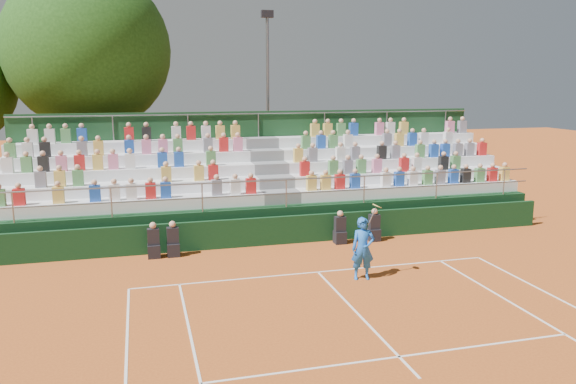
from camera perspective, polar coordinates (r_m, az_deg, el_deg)
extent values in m
plane|color=#BA561F|center=(17.07, 3.06, -8.14)|extent=(90.00, 90.00, 0.00)
cube|color=white|center=(17.07, 3.06, -8.12)|extent=(11.00, 0.06, 0.01)
cube|color=white|center=(14.27, 7.11, -12.17)|extent=(0.06, 6.40, 0.01)
cube|color=white|center=(12.38, 11.23, -16.10)|extent=(8.22, 0.06, 0.01)
cube|color=black|center=(19.86, 0.22, -3.84)|extent=(20.00, 0.15, 1.00)
cube|color=black|center=(18.86, -13.45, -5.85)|extent=(0.40, 0.40, 0.44)
cube|color=black|center=(18.73, -13.52, -4.45)|extent=(0.38, 0.25, 0.55)
sphere|color=tan|center=(18.63, -13.57, -3.32)|extent=(0.22, 0.22, 0.22)
cube|color=black|center=(18.88, -11.57, -5.75)|extent=(0.40, 0.40, 0.44)
cube|color=black|center=(18.75, -11.62, -4.35)|extent=(0.38, 0.25, 0.55)
sphere|color=tan|center=(18.65, -11.67, -3.22)|extent=(0.22, 0.22, 0.22)
cube|color=black|center=(20.02, 5.29, -4.60)|extent=(0.40, 0.40, 0.44)
cube|color=black|center=(19.90, 5.31, -3.27)|extent=(0.38, 0.25, 0.55)
sphere|color=tan|center=(19.81, 5.33, -2.20)|extent=(0.22, 0.22, 0.22)
cube|color=black|center=(20.49, 8.72, -4.31)|extent=(0.40, 0.40, 0.44)
cube|color=black|center=(20.37, 8.76, -3.01)|extent=(0.38, 0.25, 0.55)
sphere|color=tan|center=(20.28, 8.79, -1.97)|extent=(0.22, 0.22, 0.22)
cube|color=black|center=(22.75, -1.82, -1.65)|extent=(20.00, 5.20, 1.20)
cube|color=silver|center=(20.39, -15.54, -1.23)|extent=(9.30, 0.85, 0.42)
cube|color=silver|center=(22.87, 12.32, 0.23)|extent=(9.30, 0.85, 0.42)
cube|color=slate|center=(20.99, -0.79, -0.47)|extent=(1.40, 0.85, 0.42)
cube|color=silver|center=(21.14, -15.58, 0.36)|extent=(9.30, 0.85, 0.42)
cube|color=silver|center=(23.54, 11.42, 1.61)|extent=(9.30, 0.85, 0.42)
cube|color=slate|center=(21.72, -1.34, 1.05)|extent=(1.40, 0.85, 0.42)
cube|color=silver|center=(21.91, -15.62, 1.84)|extent=(9.30, 0.85, 0.42)
cube|color=silver|center=(24.23, 10.57, 2.91)|extent=(9.30, 0.85, 0.42)
cube|color=slate|center=(22.47, -1.86, 2.47)|extent=(1.40, 0.85, 0.42)
cube|color=silver|center=(22.69, -15.66, 3.21)|extent=(9.30, 0.85, 0.42)
cube|color=silver|center=(24.94, 9.77, 4.14)|extent=(9.30, 0.85, 0.42)
cube|color=slate|center=(23.23, -2.34, 3.79)|extent=(1.40, 0.85, 0.42)
cube|color=silver|center=(23.48, -15.70, 4.50)|extent=(9.30, 0.85, 0.42)
cube|color=silver|center=(25.67, 9.01, 5.30)|extent=(9.30, 0.85, 0.42)
cube|color=slate|center=(24.01, -2.79, 5.04)|extent=(1.40, 0.85, 0.42)
cube|color=#173D1E|center=(24.63, -3.03, 3.10)|extent=(20.00, 0.12, 4.40)
cylinder|color=gray|center=(20.01, -0.18, 1.26)|extent=(20.00, 0.05, 0.05)
cylinder|color=gray|center=(24.33, -3.03, 7.97)|extent=(20.00, 0.05, 0.05)
cube|color=red|center=(20.52, -25.65, -0.46)|extent=(0.36, 0.24, 0.56)
cube|color=gold|center=(20.32, -22.29, -0.29)|extent=(0.36, 0.24, 0.56)
cube|color=#1E4CB2|center=(20.20, -19.02, -0.13)|extent=(0.36, 0.24, 0.56)
cube|color=silver|center=(20.16, -17.21, -0.04)|extent=(0.36, 0.24, 0.56)
cube|color=silver|center=(20.14, -15.61, 0.04)|extent=(0.36, 0.24, 0.56)
cube|color=red|center=(20.14, -13.78, 0.13)|extent=(0.36, 0.24, 0.56)
cube|color=#1E4CB2|center=(20.16, -12.31, 0.20)|extent=(0.36, 0.24, 0.56)
cube|color=slate|center=(20.31, -7.25, 0.45)|extent=(0.36, 0.24, 0.56)
cube|color=silver|center=(20.41, -5.38, 0.55)|extent=(0.36, 0.24, 0.56)
cube|color=red|center=(20.51, -3.79, 0.62)|extent=(0.36, 0.24, 0.56)
cube|color=slate|center=(21.17, -23.83, 1.18)|extent=(0.36, 0.24, 0.56)
cube|color=gold|center=(21.08, -22.16, 1.27)|extent=(0.36, 0.24, 0.56)
cube|color=#4C8C4C|center=(21.01, -20.54, 1.35)|extent=(0.36, 0.24, 0.56)
cube|color=gold|center=(20.93, -12.26, 1.77)|extent=(0.36, 0.24, 0.56)
cube|color=gold|center=(21.01, -9.04, 1.92)|extent=(0.36, 0.24, 0.56)
cube|color=red|center=(21.07, -7.60, 1.99)|extent=(0.36, 0.24, 0.56)
cube|color=silver|center=(22.15, -26.59, 2.45)|extent=(0.36, 0.24, 0.56)
cube|color=#4C8C4C|center=(22.03, -25.02, 2.54)|extent=(0.36, 0.24, 0.56)
cube|color=black|center=(21.94, -23.59, 2.63)|extent=(0.36, 0.24, 0.56)
cube|color=pink|center=(21.86, -22.02, 2.71)|extent=(0.36, 0.24, 0.56)
cube|color=red|center=(21.79, -20.41, 2.80)|extent=(0.36, 0.24, 0.56)
cube|color=gold|center=(21.74, -18.76, 2.89)|extent=(0.36, 0.24, 0.56)
cube|color=pink|center=(21.71, -17.33, 2.97)|extent=(0.36, 0.24, 0.56)
cube|color=silver|center=(21.69, -15.75, 3.05)|extent=(0.36, 0.24, 0.56)
cube|color=#1E4CB2|center=(21.70, -12.64, 3.20)|extent=(0.36, 0.24, 0.56)
cube|color=#1E4CB2|center=(21.73, -11.02, 3.28)|extent=(0.36, 0.24, 0.56)
cube|color=#4C8C4C|center=(21.85, -7.84, 3.42)|extent=(0.36, 0.24, 0.56)
cube|color=#4C8C4C|center=(22.94, -26.38, 3.79)|extent=(0.36, 0.24, 0.56)
cube|color=silver|center=(22.83, -24.92, 3.88)|extent=(0.36, 0.24, 0.56)
cube|color=black|center=(22.73, -23.45, 3.97)|extent=(0.36, 0.24, 0.56)
cube|color=slate|center=(22.58, -20.18, 4.16)|extent=(0.36, 0.24, 0.56)
cube|color=gold|center=(22.53, -18.69, 4.24)|extent=(0.36, 0.24, 0.56)
cube|color=#1E4CB2|center=(22.48, -15.82, 4.40)|extent=(0.36, 0.24, 0.56)
cube|color=pink|center=(22.48, -14.19, 4.48)|extent=(0.36, 0.24, 0.56)
cube|color=pink|center=(22.50, -12.58, 4.55)|extent=(0.36, 0.24, 0.56)
cube|color=#4C8C4C|center=(22.53, -11.12, 4.62)|extent=(0.36, 0.24, 0.56)
cube|color=slate|center=(22.63, -8.14, 4.75)|extent=(0.36, 0.24, 0.56)
cube|color=red|center=(22.72, -6.55, 4.81)|extent=(0.36, 0.24, 0.56)
cube|color=pink|center=(22.81, -5.11, 4.86)|extent=(0.36, 0.24, 0.56)
cube|color=silver|center=(23.61, -24.50, 5.15)|extent=(0.36, 0.24, 0.56)
cube|color=silver|center=(23.52, -23.03, 5.24)|extent=(0.36, 0.24, 0.56)
cube|color=#4C8C4C|center=(23.44, -21.63, 5.33)|extent=(0.36, 0.24, 0.56)
cube|color=#1E4CB2|center=(23.38, -20.19, 5.41)|extent=(0.36, 0.24, 0.56)
cube|color=red|center=(23.29, -15.84, 5.65)|extent=(0.36, 0.24, 0.56)
cube|color=black|center=(23.29, -14.18, 5.74)|extent=(0.36, 0.24, 0.56)
cube|color=silver|center=(23.33, -11.29, 5.87)|extent=(0.36, 0.24, 0.56)
cube|color=red|center=(23.38, -9.83, 5.93)|extent=(0.36, 0.24, 0.56)
cube|color=silver|center=(23.44, -8.33, 5.99)|extent=(0.36, 0.24, 0.56)
cube|color=gold|center=(23.51, -6.90, 6.04)|extent=(0.36, 0.24, 0.56)
cube|color=gold|center=(23.61, -5.37, 6.09)|extent=(0.36, 0.24, 0.56)
cube|color=gold|center=(21.07, 2.40, 0.92)|extent=(0.36, 0.24, 0.56)
cube|color=gold|center=(21.24, 3.84, 0.99)|extent=(0.36, 0.24, 0.56)
cube|color=red|center=(21.43, 5.28, 1.05)|extent=(0.36, 0.24, 0.56)
cube|color=#1E4CB2|center=(21.65, 6.81, 1.12)|extent=(0.36, 0.24, 0.56)
cube|color=silver|center=(22.15, 9.90, 1.26)|extent=(0.36, 0.24, 0.56)
cube|color=#1E4CB2|center=(22.39, 11.22, 1.32)|extent=(0.36, 0.24, 0.56)
cube|color=silver|center=(22.65, 12.55, 1.38)|extent=(0.36, 0.24, 0.56)
cube|color=#4C8C4C|center=(22.96, 13.98, 1.44)|extent=(0.36, 0.24, 0.56)
cube|color=slate|center=(23.23, 15.20, 1.49)|extent=(0.36, 0.24, 0.56)
cube|color=#1E4CB2|center=(23.53, 16.45, 1.54)|extent=(0.36, 0.24, 0.56)
cube|color=black|center=(23.83, 17.60, 1.59)|extent=(0.36, 0.24, 0.56)
cube|color=#4C8C4C|center=(24.17, 18.88, 1.64)|extent=(0.36, 0.24, 0.56)
cube|color=red|center=(24.50, 20.03, 1.69)|extent=(0.36, 0.24, 0.56)
cube|color=gold|center=(24.83, 21.11, 1.73)|extent=(0.36, 0.24, 0.56)
cube|color=red|center=(21.80, 1.71, 2.38)|extent=(0.36, 0.24, 0.56)
cube|color=#4C8C4C|center=(22.16, 4.60, 2.50)|extent=(0.36, 0.24, 0.56)
cube|color=slate|center=(22.37, 6.08, 2.55)|extent=(0.36, 0.24, 0.56)
cube|color=#4C8C4C|center=(22.58, 7.43, 2.60)|extent=(0.36, 0.24, 0.56)
cube|color=pink|center=(22.84, 9.01, 2.65)|extent=(0.36, 0.24, 0.56)
cube|color=red|center=(23.35, 11.70, 2.74)|extent=(0.36, 0.24, 0.56)
cube|color=silver|center=(23.61, 12.94, 2.78)|extent=(0.36, 0.24, 0.56)
cube|color=black|center=(24.20, 15.50, 2.85)|extent=(0.36, 0.24, 0.56)
cube|color=#4C8C4C|center=(24.49, 16.64, 2.89)|extent=(0.36, 0.24, 0.56)
cube|color=gold|center=(22.54, 1.04, 3.75)|extent=(0.36, 0.24, 0.56)
cube|color=slate|center=(22.71, 2.51, 3.80)|extent=(0.36, 0.24, 0.56)
cube|color=silver|center=(23.10, 5.34, 3.89)|extent=(0.36, 0.24, 0.56)
cube|color=slate|center=(23.33, 6.82, 3.93)|extent=(0.36, 0.24, 0.56)
cube|color=black|center=(23.79, 9.50, 3.99)|extent=(0.36, 0.24, 0.56)
cube|color=slate|center=(24.05, 10.83, 4.02)|extent=(0.36, 0.24, 0.56)
cube|color=#4C8C4C|center=(24.57, 13.26, 4.07)|extent=(0.36, 0.24, 0.56)
cube|color=#1E4CB2|center=(24.88, 14.58, 4.09)|extent=(0.36, 0.24, 0.56)
cube|color=#1E4CB2|center=(25.15, 15.65, 4.11)|extent=(0.36, 0.24, 0.56)
cube|color=slate|center=(25.47, 16.86, 4.13)|extent=(0.36, 0.24, 0.56)
cube|color=slate|center=(25.77, 17.94, 4.14)|extent=(0.36, 0.24, 0.56)
cube|color=red|center=(26.11, 19.08, 4.16)|extent=(0.36, 0.24, 0.56)
cube|color=#4C8C4C|center=(23.46, 1.82, 5.07)|extent=(0.36, 0.24, 0.56)
cube|color=#1E4CB2|center=(23.66, 3.37, 5.11)|extent=(0.36, 0.24, 0.56)
cube|color=#4C8C4C|center=(23.84, 4.60, 5.14)|extent=(0.36, 0.24, 0.56)
cube|color=silver|center=(24.07, 6.10, 5.17)|extent=(0.36, 0.24, 0.56)
cube|color=slate|center=(24.77, 10.01, 5.23)|extent=(0.36, 0.24, 0.56)
cube|color=gold|center=(25.02, 11.23, 5.24)|extent=(0.36, 0.24, 0.56)
cube|color=#1E4CB2|center=(25.30, 12.50, 5.25)|extent=(0.36, 0.24, 0.56)
cube|color=silver|center=(25.55, 13.60, 5.26)|extent=(0.36, 0.24, 0.56)
cube|color=silver|center=(26.15, 15.93, 5.27)|extent=(0.36, 0.24, 0.56)
cube|color=gold|center=(24.43, 2.74, 6.29)|extent=(0.36, 0.24, 0.56)
cube|color=gold|center=(24.61, 4.05, 6.31)|extent=(0.36, 0.24, 0.56)
cube|color=#4C8C4C|center=(24.82, 5.40, 6.33)|extent=(0.36, 0.24, 0.56)
cube|color=#1E4CB2|center=(25.03, 6.67, 6.35)|extent=(0.36, 0.24, 0.56)
cube|color=pink|center=(25.50, 9.27, 6.37)|extent=(0.36, 0.24, 0.56)
cube|color=silver|center=(25.72, 10.35, 6.37)|extent=(0.36, 0.24, 0.56)
cube|color=gold|center=(26.01, 11.67, 6.37)|extent=(0.36, 0.24, 0.56)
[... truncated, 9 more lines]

